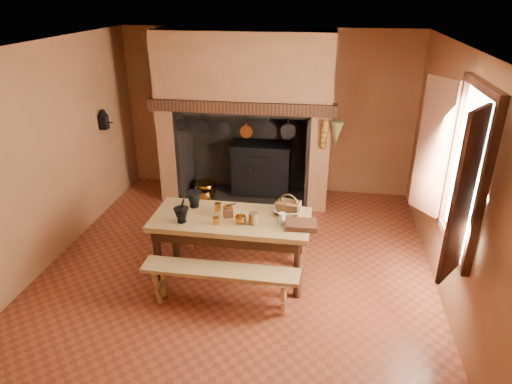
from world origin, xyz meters
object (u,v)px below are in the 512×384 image
mixing_bowl (288,210)px  wicker_basket (288,207)px  iron_range (262,168)px  coffee_grinder (228,211)px  work_table (231,227)px  bench_front (220,278)px

mixing_bowl → wicker_basket: size_ratio=1.14×
iron_range → wicker_basket: size_ratio=5.14×
iron_range → mixing_bowl: 2.49m
coffee_grinder → wicker_basket: bearing=-3.6°
work_table → wicker_basket: wicker_basket is taller
bench_front → work_table: bearing=90.0°
coffee_grinder → mixing_bowl: 0.73m
iron_range → work_table: 2.59m
bench_front → coffee_grinder: (-0.04, 0.65, 0.52)m
coffee_grinder → wicker_basket: (0.71, 0.19, 0.02)m
work_table → bench_front: bearing=-90.0°
work_table → bench_front: work_table is taller
coffee_grinder → mixing_bowl: bearing=-3.4°
work_table → mixing_bowl: bearing=17.6°
work_table → wicker_basket: (0.68, 0.21, 0.22)m
iron_range → coffee_grinder: (-0.04, -2.56, 0.42)m
coffee_grinder → mixing_bowl: coffee_grinder is taller
iron_range → coffee_grinder: size_ratio=8.97×
iron_range → bench_front: size_ratio=0.90×
iron_range → wicker_basket: 2.50m
iron_range → work_table: bearing=-90.1°
work_table → mixing_bowl: mixing_bowl is taller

